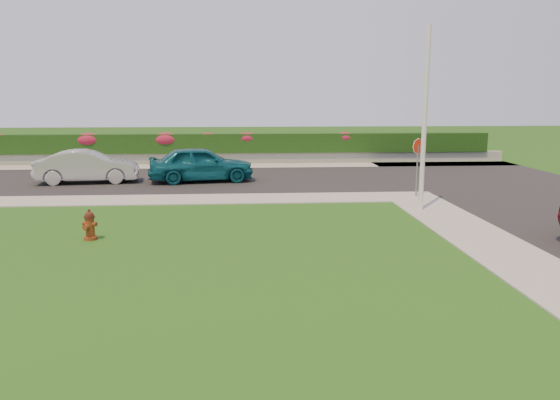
{
  "coord_description": "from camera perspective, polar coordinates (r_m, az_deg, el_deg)",
  "views": [
    {
      "loc": [
        0.63,
        -11.17,
        3.77
      ],
      "look_at": [
        1.64,
        4.0,
        0.9
      ],
      "focal_mm": 35.0,
      "sensor_mm": 36.0,
      "label": 1
    }
  ],
  "objects": [
    {
      "name": "flower_clump_c",
      "position": [
        32.07,
        -11.85,
        6.23
      ],
      "size": [
        1.53,
        0.98,
        0.76
      ],
      "primitive_type": "ellipsoid",
      "color": "#AB1D3B",
      "rests_on": "hedge"
    },
    {
      "name": "hedge",
      "position": [
        31.92,
        -6.76,
        5.92
      ],
      "size": [
        32.0,
        0.9,
        1.1
      ],
      "primitive_type": "cube",
      "color": "black",
      "rests_on": "retaining_wall"
    },
    {
      "name": "flower_clump_e",
      "position": [
        31.75,
        -3.48,
        6.49
      ],
      "size": [
        1.26,
        0.81,
        0.63
      ],
      "primitive_type": "ellipsoid",
      "color": "#AB1D3B",
      "rests_on": "hedge"
    },
    {
      "name": "ground",
      "position": [
        11.81,
        -6.73,
        -8.01
      ],
      "size": [
        120.0,
        120.0,
        0.0
      ],
      "primitive_type": "plane",
      "color": "black",
      "rests_on": "ground"
    },
    {
      "name": "sidewalk_beyond",
      "position": [
        30.45,
        -6.86,
        3.55
      ],
      "size": [
        34.0,
        2.0,
        0.04
      ],
      "primitive_type": "cube",
      "color": "gray",
      "rests_on": "ground"
    },
    {
      "name": "flower_clump_d",
      "position": [
        31.82,
        -7.54,
        6.48
      ],
      "size": [
        1.09,
        0.7,
        0.55
      ],
      "primitive_type": "ellipsoid",
      "color": "#AB1D3B",
      "rests_on": "hedge"
    },
    {
      "name": "stop_sign",
      "position": [
        21.33,
        14.2,
        4.67
      ],
      "size": [
        0.53,
        0.35,
        2.26
      ],
      "rotation": [
        0.0,
        0.0,
        0.18
      ],
      "color": "slate",
      "rests_on": "ground"
    },
    {
      "name": "fire_hydrant",
      "position": [
        15.48,
        -19.27,
        -2.52
      ],
      "size": [
        0.43,
        0.41,
        0.83
      ],
      "rotation": [
        0.0,
        0.0,
        -0.38
      ],
      "color": "#4D1C0C",
      "rests_on": "ground"
    },
    {
      "name": "sedan_silver",
      "position": [
        25.55,
        -19.47,
        3.32
      ],
      "size": [
        4.53,
        2.01,
        1.45
      ],
      "primitive_type": "imported",
      "rotation": [
        0.0,
        0.0,
        1.68
      ],
      "color": "#999CA0",
      "rests_on": "street_far"
    },
    {
      "name": "street_far",
      "position": [
        26.06,
        -16.25,
        1.99
      ],
      "size": [
        26.0,
        8.0,
        0.04
      ],
      "primitive_type": "cube",
      "color": "black",
      "rests_on": "ground"
    },
    {
      "name": "utility_pole",
      "position": [
        18.62,
        14.87,
        8.05
      ],
      "size": [
        0.16,
        0.16,
        6.06
      ],
      "primitive_type": "cylinder",
      "color": "silver",
      "rests_on": "ground"
    },
    {
      "name": "curb_corner",
      "position": [
        21.48,
        13.5,
        0.34
      ],
      "size": [
        2.0,
        2.0,
        0.04
      ],
      "primitive_type": "cube",
      "color": "gray",
      "rests_on": "ground"
    },
    {
      "name": "sedan_teal",
      "position": [
        24.7,
        -8.25,
        3.75
      ],
      "size": [
        4.88,
        2.56,
        1.58
      ],
      "primitive_type": "imported",
      "rotation": [
        0.0,
        0.0,
        1.72
      ],
      "color": "#0B4B59",
      "rests_on": "street_far"
    },
    {
      "name": "retaining_wall",
      "position": [
        31.9,
        -6.73,
        4.38
      ],
      "size": [
        34.0,
        0.4,
        0.6
      ],
      "primitive_type": "cube",
      "color": "gray",
      "rests_on": "ground"
    },
    {
      "name": "sidewalk_far",
      "position": [
        21.56,
        -21.65,
        -0.09
      ],
      "size": [
        24.0,
        2.0,
        0.04
      ],
      "primitive_type": "cube",
      "color": "gray",
      "rests_on": "ground"
    },
    {
      "name": "flower_clump_b",
      "position": [
        32.95,
        -19.38,
        5.97
      ],
      "size": [
        1.52,
        0.98,
        0.76
      ],
      "primitive_type": "ellipsoid",
      "color": "#AB1D3B",
      "rests_on": "hedge"
    },
    {
      "name": "flower_clump_f",
      "position": [
        32.3,
        6.8,
        6.52
      ],
      "size": [
        1.21,
        0.78,
        0.61
      ],
      "primitive_type": "ellipsoid",
      "color": "#AB1D3B",
      "rests_on": "hedge"
    }
  ]
}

